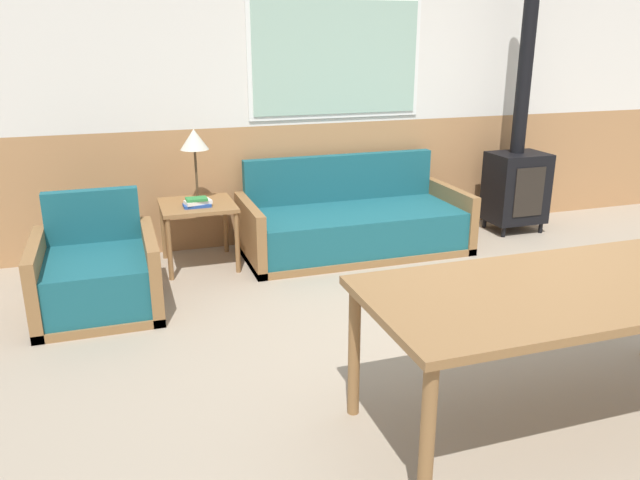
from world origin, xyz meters
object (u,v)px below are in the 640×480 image
(table_lamp, at_px, (194,142))
(dining_table, at_px, (573,297))
(armchair, at_px, (97,277))
(side_table, at_px, (198,213))
(couch, at_px, (354,225))
(wood_stove, at_px, (518,168))

(table_lamp, relative_size, dining_table, 0.29)
(armchair, xyz_separation_m, dining_table, (2.18, -2.14, 0.43))
(armchair, xyz_separation_m, table_lamp, (0.82, 0.78, 0.78))
(side_table, bearing_deg, couch, -2.73)
(side_table, relative_size, dining_table, 0.30)
(couch, distance_m, armchair, 2.24)
(dining_table, relative_size, wood_stove, 0.84)
(table_lamp, bearing_deg, dining_table, -65.05)
(armchair, bearing_deg, side_table, 25.58)
(couch, distance_m, side_table, 1.37)
(side_table, height_order, wood_stove, wood_stove)
(armchair, bearing_deg, couch, 1.30)
(armchair, bearing_deg, table_lamp, 28.94)
(couch, bearing_deg, table_lamp, 172.78)
(couch, xyz_separation_m, armchair, (-2.15, -0.61, 0.00))
(couch, relative_size, dining_table, 0.97)
(armchair, distance_m, table_lamp, 1.37)
(couch, xyz_separation_m, wood_stove, (1.72, 0.09, 0.38))
(armchair, xyz_separation_m, wood_stove, (3.88, 0.70, 0.38))
(couch, distance_m, wood_stove, 1.77)
(dining_table, height_order, wood_stove, wood_stove)
(dining_table, bearing_deg, armchair, 135.50)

